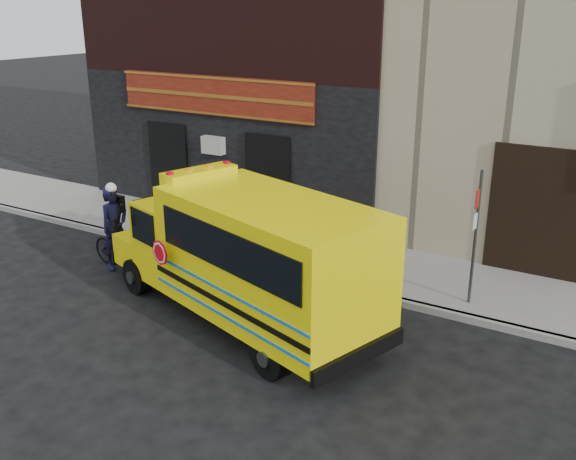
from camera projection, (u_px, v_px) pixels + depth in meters
The scene contains 8 objects.
ground at pixel (260, 334), 12.58m from camera, with size 120.00×120.00×0.00m, color black.
curb at pixel (322, 283), 14.66m from camera, with size 40.00×0.20×0.15m, color gray.
sidewalk at pixel (350, 262), 15.88m from camera, with size 40.00×3.00×0.15m, color gray.
building at pixel (448, 3), 19.02m from camera, with size 20.00×10.70×12.00m.
school_bus at pixel (248, 254), 12.49m from camera, with size 7.22×4.12×2.92m.
sign_pole at pixel (475, 235), 13.05m from camera, with size 0.07×0.27×3.03m.
bicycle at pixel (118, 248), 15.48m from camera, with size 0.51×1.82×1.09m, color black.
cyclist at pixel (115, 230), 15.34m from camera, with size 0.73×0.48×2.01m, color black.
Camera 1 is at (6.16, -9.33, 6.14)m, focal length 40.00 mm.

